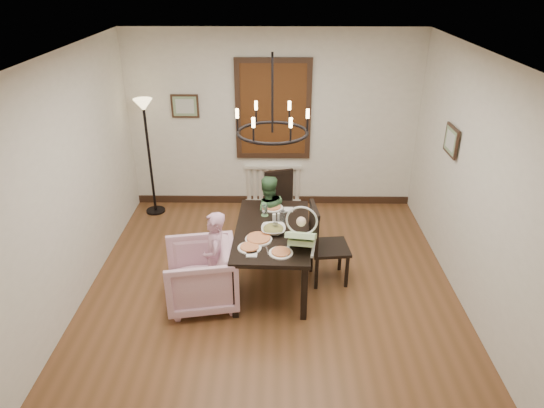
{
  "coord_description": "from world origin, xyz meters",
  "views": [
    {
      "loc": [
        0.07,
        -4.81,
        3.6
      ],
      "look_at": [
        0.01,
        0.33,
        1.05
      ],
      "focal_mm": 32.0,
      "sensor_mm": 36.0,
      "label": 1
    }
  ],
  "objects_px": {
    "dining_table": "(272,235)",
    "floor_lamp": "(150,159)",
    "chair_right": "(330,243)",
    "armchair": "(201,275)",
    "chair_far": "(283,206)",
    "elderly_woman": "(216,266)",
    "seated_man": "(267,222)",
    "drinking_glass": "(275,228)",
    "baby_bouncer": "(302,234)"
  },
  "relations": [
    {
      "from": "seated_man",
      "to": "elderly_woman",
      "type": "bearing_deg",
      "value": 49.86
    },
    {
      "from": "seated_man",
      "to": "floor_lamp",
      "type": "bearing_deg",
      "value": -45.97
    },
    {
      "from": "armchair",
      "to": "drinking_glass",
      "type": "distance_m",
      "value": 1.02
    },
    {
      "from": "dining_table",
      "to": "floor_lamp",
      "type": "height_order",
      "value": "floor_lamp"
    },
    {
      "from": "dining_table",
      "to": "elderly_woman",
      "type": "height_order",
      "value": "elderly_woman"
    },
    {
      "from": "chair_far",
      "to": "chair_right",
      "type": "relative_size",
      "value": 0.93
    },
    {
      "from": "floor_lamp",
      "to": "seated_man",
      "type": "bearing_deg",
      "value": -33.29
    },
    {
      "from": "dining_table",
      "to": "seated_man",
      "type": "bearing_deg",
      "value": 98.55
    },
    {
      "from": "armchair",
      "to": "baby_bouncer",
      "type": "xyz_separation_m",
      "value": [
        1.15,
        0.04,
        0.54
      ]
    },
    {
      "from": "elderly_woman",
      "to": "seated_man",
      "type": "distance_m",
      "value": 1.23
    },
    {
      "from": "drinking_glass",
      "to": "floor_lamp",
      "type": "relative_size",
      "value": 0.07
    },
    {
      "from": "chair_far",
      "to": "floor_lamp",
      "type": "distance_m",
      "value": 2.22
    },
    {
      "from": "seated_man",
      "to": "baby_bouncer",
      "type": "relative_size",
      "value": 1.83
    },
    {
      "from": "dining_table",
      "to": "floor_lamp",
      "type": "xyz_separation_m",
      "value": [
        -1.91,
        1.87,
        0.25
      ]
    },
    {
      "from": "floor_lamp",
      "to": "elderly_woman",
      "type": "bearing_deg",
      "value": -61.14
    },
    {
      "from": "chair_far",
      "to": "chair_right",
      "type": "height_order",
      "value": "chair_right"
    },
    {
      "from": "seated_man",
      "to": "drinking_glass",
      "type": "bearing_deg",
      "value": 85.87
    },
    {
      "from": "dining_table",
      "to": "elderly_woman",
      "type": "relative_size",
      "value": 1.66
    },
    {
      "from": "elderly_woman",
      "to": "baby_bouncer",
      "type": "height_order",
      "value": "baby_bouncer"
    },
    {
      "from": "baby_bouncer",
      "to": "floor_lamp",
      "type": "xyz_separation_m",
      "value": [
        -2.24,
        2.28,
        -0.01
      ]
    },
    {
      "from": "drinking_glass",
      "to": "seated_man",
      "type": "bearing_deg",
      "value": 98.55
    },
    {
      "from": "seated_man",
      "to": "drinking_glass",
      "type": "xyz_separation_m",
      "value": [
        0.11,
        -0.76,
        0.33
      ]
    },
    {
      "from": "chair_right",
      "to": "elderly_woman",
      "type": "relative_size",
      "value": 1.08
    },
    {
      "from": "elderly_woman",
      "to": "floor_lamp",
      "type": "bearing_deg",
      "value": -158.23
    },
    {
      "from": "chair_right",
      "to": "armchair",
      "type": "distance_m",
      "value": 1.61
    },
    {
      "from": "chair_far",
      "to": "seated_man",
      "type": "distance_m",
      "value": 0.5
    },
    {
      "from": "seated_man",
      "to": "armchair",
      "type": "bearing_deg",
      "value": 43.71
    },
    {
      "from": "chair_right",
      "to": "elderly_woman",
      "type": "distance_m",
      "value": 1.43
    },
    {
      "from": "dining_table",
      "to": "seated_man",
      "type": "height_order",
      "value": "seated_man"
    },
    {
      "from": "chair_far",
      "to": "baby_bouncer",
      "type": "distance_m",
      "value": 1.6
    },
    {
      "from": "dining_table",
      "to": "chair_far",
      "type": "xyz_separation_m",
      "value": [
        0.13,
        1.12,
        -0.17
      ]
    },
    {
      "from": "dining_table",
      "to": "elderly_woman",
      "type": "bearing_deg",
      "value": -144.78
    },
    {
      "from": "chair_far",
      "to": "drinking_glass",
      "type": "distance_m",
      "value": 1.26
    },
    {
      "from": "armchair",
      "to": "elderly_woman",
      "type": "height_order",
      "value": "elderly_woman"
    },
    {
      "from": "dining_table",
      "to": "baby_bouncer",
      "type": "height_order",
      "value": "baby_bouncer"
    },
    {
      "from": "seated_man",
      "to": "chair_far",
      "type": "bearing_deg",
      "value": -127.93
    },
    {
      "from": "chair_right",
      "to": "drinking_glass",
      "type": "height_order",
      "value": "chair_right"
    },
    {
      "from": "floor_lamp",
      "to": "chair_right",
      "type": "bearing_deg",
      "value": -35.09
    },
    {
      "from": "armchair",
      "to": "elderly_woman",
      "type": "bearing_deg",
      "value": 88.04
    },
    {
      "from": "dining_table",
      "to": "baby_bouncer",
      "type": "relative_size",
      "value": 3.1
    },
    {
      "from": "chair_right",
      "to": "floor_lamp",
      "type": "relative_size",
      "value": 0.58
    },
    {
      "from": "chair_right",
      "to": "seated_man",
      "type": "height_order",
      "value": "chair_right"
    },
    {
      "from": "elderly_woman",
      "to": "baby_bouncer",
      "type": "xyz_separation_m",
      "value": [
        0.98,
        0.02,
        0.43
      ]
    },
    {
      "from": "chair_far",
      "to": "seated_man",
      "type": "xyz_separation_m",
      "value": [
        -0.21,
        -0.45,
        -0.01
      ]
    },
    {
      "from": "drinking_glass",
      "to": "floor_lamp",
      "type": "height_order",
      "value": "floor_lamp"
    },
    {
      "from": "armchair",
      "to": "floor_lamp",
      "type": "bearing_deg",
      "value": -164.78
    },
    {
      "from": "chair_far",
      "to": "elderly_woman",
      "type": "distance_m",
      "value": 1.73
    },
    {
      "from": "baby_bouncer",
      "to": "dining_table",
      "type": "bearing_deg",
      "value": 137.52
    },
    {
      "from": "armchair",
      "to": "floor_lamp",
      "type": "distance_m",
      "value": 2.62
    },
    {
      "from": "armchair",
      "to": "seated_man",
      "type": "relative_size",
      "value": 0.87
    }
  ]
}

